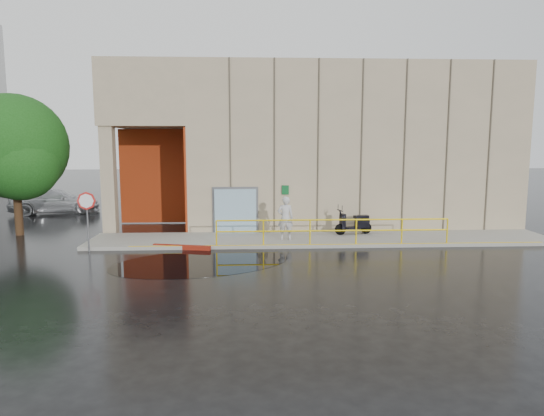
{
  "coord_description": "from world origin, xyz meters",
  "views": [
    {
      "loc": [
        0.8,
        -16.14,
        4.32
      ],
      "look_at": [
        1.74,
        3.0,
        1.67
      ],
      "focal_mm": 32.0,
      "sensor_mm": 36.0,
      "label": 1
    }
  ],
  "objects_px": {
    "person": "(285,218)",
    "car_c": "(55,201)",
    "tree_near": "(15,151)",
    "red_curb": "(182,247)",
    "stop_sign": "(87,208)",
    "scooter": "(354,217)"
  },
  "relations": [
    {
      "from": "tree_near",
      "to": "stop_sign",
      "type": "bearing_deg",
      "value": -39.82
    },
    {
      "from": "stop_sign",
      "to": "red_curb",
      "type": "distance_m",
      "value": 3.97
    },
    {
      "from": "person",
      "to": "stop_sign",
      "type": "height_order",
      "value": "stop_sign"
    },
    {
      "from": "stop_sign",
      "to": "tree_near",
      "type": "distance_m",
      "value": 5.85
    },
    {
      "from": "person",
      "to": "stop_sign",
      "type": "xyz_separation_m",
      "value": [
        -7.87,
        -1.27,
        0.67
      ]
    },
    {
      "from": "person",
      "to": "car_c",
      "type": "height_order",
      "value": "person"
    },
    {
      "from": "car_c",
      "to": "person",
      "type": "bearing_deg",
      "value": -138.95
    },
    {
      "from": "stop_sign",
      "to": "tree_near",
      "type": "xyz_separation_m",
      "value": [
        -4.18,
        3.49,
        2.14
      ]
    },
    {
      "from": "person",
      "to": "tree_near",
      "type": "distance_m",
      "value": 12.57
    },
    {
      "from": "red_curb",
      "to": "stop_sign",
      "type": "bearing_deg",
      "value": -176.42
    },
    {
      "from": "scooter",
      "to": "stop_sign",
      "type": "bearing_deg",
      "value": 179.03
    },
    {
      "from": "red_curb",
      "to": "person",
      "type": "bearing_deg",
      "value": 13.78
    },
    {
      "from": "scooter",
      "to": "car_c",
      "type": "height_order",
      "value": "scooter"
    },
    {
      "from": "person",
      "to": "scooter",
      "type": "bearing_deg",
      "value": -162.0
    },
    {
      "from": "car_c",
      "to": "tree_near",
      "type": "xyz_separation_m",
      "value": [
        1.19,
        -7.07,
        3.15
      ]
    },
    {
      "from": "red_curb",
      "to": "tree_near",
      "type": "xyz_separation_m",
      "value": [
        -7.78,
        3.26,
        3.8
      ]
    },
    {
      "from": "person",
      "to": "stop_sign",
      "type": "bearing_deg",
      "value": 9.22
    },
    {
      "from": "person",
      "to": "stop_sign",
      "type": "distance_m",
      "value": 8.0
    },
    {
      "from": "car_c",
      "to": "stop_sign",
      "type": "bearing_deg",
      "value": -166.95
    },
    {
      "from": "tree_near",
      "to": "red_curb",
      "type": "bearing_deg",
      "value": -22.73
    },
    {
      "from": "scooter",
      "to": "car_c",
      "type": "distance_m",
      "value": 18.38
    },
    {
      "from": "scooter",
      "to": "tree_near",
      "type": "distance_m",
      "value": 15.56
    }
  ]
}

